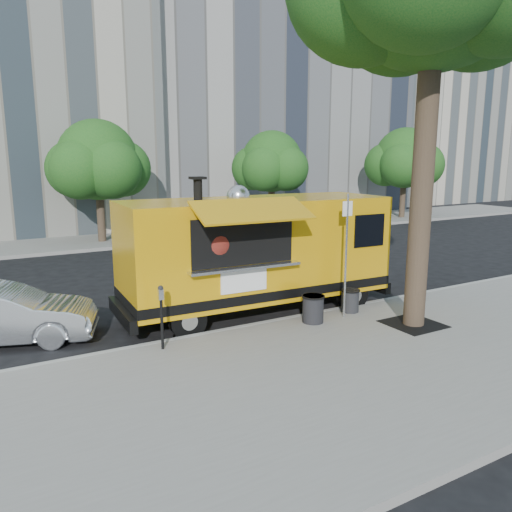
{
  "coord_description": "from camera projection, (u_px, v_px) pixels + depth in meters",
  "views": [
    {
      "loc": [
        -6.1,
        -10.63,
        4.0
      ],
      "look_at": [
        -0.04,
        0.0,
        1.55
      ],
      "focal_mm": 35.0,
      "sensor_mm": 36.0,
      "label": 1
    }
  ],
  "objects": [
    {
      "name": "curb",
      "position": [
        277.0,
        323.0,
        12.0
      ],
      "size": [
        60.0,
        0.14,
        0.16
      ],
      "primitive_type": "cube",
      "color": "#999993",
      "rests_on": "ground"
    },
    {
      "name": "parking_meter",
      "position": [
        161.0,
        310.0,
        10.01
      ],
      "size": [
        0.11,
        0.11,
        1.33
      ],
      "color": "black",
      "rests_on": "sidewalk"
    },
    {
      "name": "far_tree_b",
      "position": [
        98.0,
        160.0,
        22.38
      ],
      "size": [
        3.6,
        3.6,
        5.5
      ],
      "color": "#33261C",
      "rests_on": "far_sidewalk"
    },
    {
      "name": "sign_post",
      "position": [
        346.0,
        248.0,
        11.88
      ],
      "size": [
        0.28,
        0.06,
        3.0
      ],
      "color": "silver",
      "rests_on": "sidewalk"
    },
    {
      "name": "far_sidewalk",
      "position": [
        120.0,
        238.0,
        24.29
      ],
      "size": [
        60.0,
        5.0,
        0.15
      ],
      "primitive_type": "cube",
      "color": "gray",
      "rests_on": "ground"
    },
    {
      "name": "trash_bin_left",
      "position": [
        313.0,
        308.0,
        11.74
      ],
      "size": [
        0.54,
        0.54,
        0.65
      ],
      "color": "black",
      "rests_on": "sidewalk"
    },
    {
      "name": "food_truck",
      "position": [
        256.0,
        251.0,
        12.66
      ],
      "size": [
        7.19,
        3.43,
        3.51
      ],
      "rotation": [
        0.0,
        0.0,
        -0.04
      ],
      "color": "#DA9A0B",
      "rests_on": "ground"
    },
    {
      "name": "far_tree_c",
      "position": [
        272.0,
        162.0,
        26.52
      ],
      "size": [
        3.24,
        3.24,
        5.21
      ],
      "color": "#33261C",
      "rests_on": "far_sidewalk"
    },
    {
      "name": "building_mid",
      "position": [
        243.0,
        72.0,
        36.26
      ],
      "size": [
        20.0,
        14.0,
        20.0
      ],
      "primitive_type": "cube",
      "color": "gray",
      "rests_on": "ground"
    },
    {
      "name": "sidewalk",
      "position": [
        363.0,
        369.0,
        9.38
      ],
      "size": [
        60.0,
        6.0,
        0.15
      ],
      "primitive_type": "cube",
      "color": "gray",
      "rests_on": "ground"
    },
    {
      "name": "far_tree_d",
      "position": [
        405.0,
        158.0,
        31.52
      ],
      "size": [
        3.78,
        3.78,
        5.64
      ],
      "color": "#33261C",
      "rests_on": "far_sidewalk"
    },
    {
      "name": "tree_well",
      "position": [
        413.0,
        324.0,
        11.65
      ],
      "size": [
        1.2,
        1.2,
        0.02
      ],
      "primitive_type": "cube",
      "color": "black",
      "rests_on": "sidewalk"
    },
    {
      "name": "trash_bin_right",
      "position": [
        350.0,
        300.0,
        12.56
      ],
      "size": [
        0.48,
        0.48,
        0.57
      ],
      "color": "#232325",
      "rests_on": "sidewalk"
    },
    {
      "name": "ground",
      "position": [
        257.0,
        315.0,
        12.81
      ],
      "size": [
        120.0,
        120.0,
        0.0
      ],
      "primitive_type": "plane",
      "color": "black",
      "rests_on": "ground"
    },
    {
      "name": "sedan",
      "position": [
        1.0,
        315.0,
        10.76
      ],
      "size": [
        4.12,
        2.54,
        1.28
      ],
      "primitive_type": "imported",
      "rotation": [
        0.0,
        0.0,
        1.24
      ],
      "color": "silver",
      "rests_on": "ground"
    },
    {
      "name": "building_right",
      "position": [
        409.0,
        113.0,
        46.25
      ],
      "size": [
        16.0,
        12.0,
        16.0
      ],
      "primitive_type": "cube",
      "color": "#C0B5A0",
      "rests_on": "ground"
    }
  ]
}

